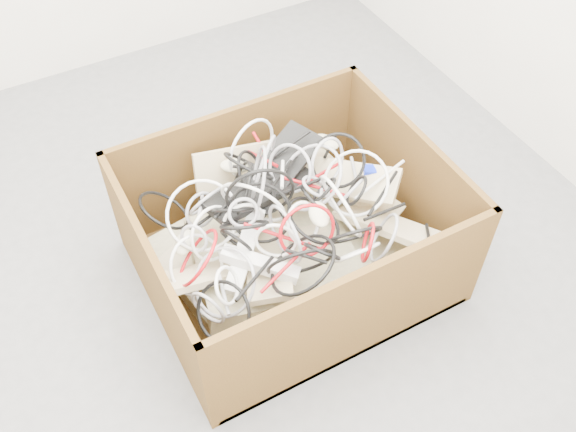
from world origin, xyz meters
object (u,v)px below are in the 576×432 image
power_strip_right (260,264)px  vga_plug (370,170)px  cardboard_box (287,250)px  power_strip_left (245,251)px

power_strip_right → vga_plug: power_strip_right is taller
power_strip_right → cardboard_box: bearing=83.7°
cardboard_box → power_strip_left: (-0.20, -0.08, 0.21)m
cardboard_box → power_strip_right: 0.33m
power_strip_left → vga_plug: size_ratio=6.80×
power_strip_left → power_strip_right: bearing=-124.0°
power_strip_left → power_strip_right: 0.08m
cardboard_box → vga_plug: size_ratio=23.61×
power_strip_right → vga_plug: size_ratio=5.84×
power_strip_left → power_strip_right: size_ratio=1.16×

